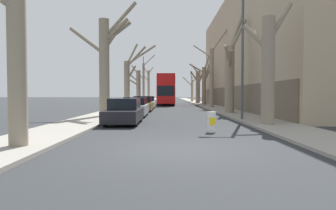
% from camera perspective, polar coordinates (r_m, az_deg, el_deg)
% --- Properties ---
extents(ground_plane, '(300.00, 300.00, 0.00)m').
position_cam_1_polar(ground_plane, '(9.27, 2.26, -8.38)').
color(ground_plane, '#2B2D30').
extents(sidewalk_left, '(2.71, 120.00, 0.12)m').
position_cam_1_polar(sidewalk_left, '(59.33, -4.63, 0.53)').
color(sidewalk_left, gray).
rests_on(sidewalk_left, ground).
extents(sidewalk_right, '(2.71, 120.00, 0.12)m').
position_cam_1_polar(sidewalk_right, '(59.39, 5.52, 0.53)').
color(sidewalk_right, gray).
rests_on(sidewalk_right, ground).
extents(building_facade_right, '(10.08, 39.57, 13.18)m').
position_cam_1_polar(building_facade_right, '(37.49, 18.95, 9.50)').
color(building_facade_right, tan).
rests_on(building_facade_right, ground).
extents(street_tree_left_0, '(4.02, 4.41, 8.34)m').
position_cam_1_polar(street_tree_left_0, '(10.37, -27.13, 13.66)').
color(street_tree_left_0, gray).
rests_on(street_tree_left_0, ground).
extents(street_tree_left_1, '(5.09, 1.58, 8.39)m').
position_cam_1_polar(street_tree_left_1, '(22.13, -11.75, 8.12)').
color(street_tree_left_1, gray).
rests_on(street_tree_left_1, ground).
extents(street_tree_left_2, '(3.57, 2.72, 7.18)m').
position_cam_1_polar(street_tree_left_2, '(33.11, -7.35, 4.82)').
color(street_tree_left_2, gray).
rests_on(street_tree_left_2, ground).
extents(street_tree_left_3, '(2.27, 1.55, 6.06)m').
position_cam_1_polar(street_tree_left_3, '(44.56, -5.67, 3.55)').
color(street_tree_left_3, gray).
rests_on(street_tree_left_3, ground).
extents(street_tree_left_4, '(3.39, 3.46, 8.89)m').
position_cam_1_polar(street_tree_left_4, '(56.25, -4.54, 4.62)').
color(street_tree_left_4, gray).
rests_on(street_tree_left_4, ground).
extents(street_tree_left_5, '(2.45, 2.61, 7.97)m').
position_cam_1_polar(street_tree_left_5, '(67.59, -3.62, 3.91)').
color(street_tree_left_5, gray).
rests_on(street_tree_left_5, ground).
extents(street_tree_right_0, '(2.41, 2.56, 6.38)m').
position_cam_1_polar(street_tree_right_0, '(16.55, 18.57, 6.90)').
color(street_tree_right_0, gray).
rests_on(street_tree_right_0, ground).
extents(street_tree_right_1, '(2.30, 2.92, 8.54)m').
position_cam_1_polar(street_tree_right_1, '(25.82, 11.90, 5.95)').
color(street_tree_right_1, gray).
rests_on(street_tree_right_1, ground).
extents(street_tree_right_2, '(4.03, 2.62, 9.47)m').
position_cam_1_polar(street_tree_right_2, '(35.68, 8.42, 5.82)').
color(street_tree_right_2, gray).
rests_on(street_tree_right_2, ground).
extents(street_tree_right_3, '(3.33, 4.13, 7.82)m').
position_cam_1_polar(street_tree_right_3, '(44.59, 6.95, 4.28)').
color(street_tree_right_3, gray).
rests_on(street_tree_right_3, ground).
extents(street_tree_right_4, '(2.63, 4.16, 6.05)m').
position_cam_1_polar(street_tree_right_4, '(53.51, 5.86, 3.69)').
color(street_tree_right_4, gray).
rests_on(street_tree_right_4, ground).
extents(street_tree_right_5, '(4.40, 2.37, 6.57)m').
position_cam_1_polar(street_tree_right_5, '(62.99, 4.82, 3.35)').
color(street_tree_right_5, gray).
rests_on(street_tree_right_5, ground).
extents(double_decker_bus, '(2.58, 11.78, 4.50)m').
position_cam_1_polar(double_decker_bus, '(46.21, -0.23, 3.18)').
color(double_decker_bus, red).
rests_on(double_decker_bus, ground).
extents(parked_car_0, '(1.80, 4.45, 1.44)m').
position_cam_1_polar(parked_car_0, '(17.08, -8.20, -1.30)').
color(parked_car_0, black).
rests_on(parked_car_0, ground).
extents(parked_car_1, '(1.76, 4.58, 1.44)m').
position_cam_1_polar(parked_car_1, '(22.65, -6.15, -0.44)').
color(parked_car_1, '#9EA3AD').
rests_on(parked_car_1, ground).
extents(parked_car_2, '(1.86, 4.43, 1.48)m').
position_cam_1_polar(parked_car_2, '(29.32, -4.72, 0.17)').
color(parked_car_2, olive).
rests_on(parked_car_2, ground).
extents(parked_car_3, '(1.85, 4.07, 1.43)m').
position_cam_1_polar(parked_car_3, '(34.97, -3.94, 0.45)').
color(parked_car_3, silver).
rests_on(parked_car_3, ground).
extents(lamp_post, '(1.40, 0.20, 9.22)m').
position_cam_1_polar(lamp_post, '(19.56, 13.89, 12.05)').
color(lamp_post, '#4C4F54').
rests_on(lamp_post, ground).
extents(traffic_bollard, '(0.37, 0.39, 0.91)m').
position_cam_1_polar(traffic_bollard, '(13.34, 8.44, -3.22)').
color(traffic_bollard, white).
rests_on(traffic_bollard, ground).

